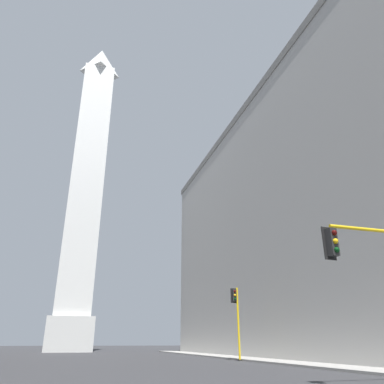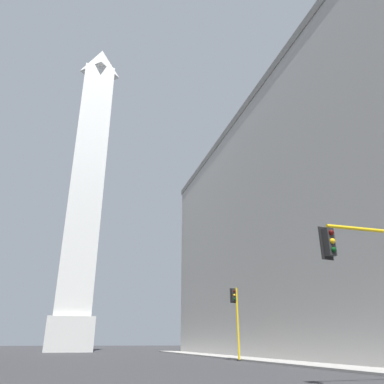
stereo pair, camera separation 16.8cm
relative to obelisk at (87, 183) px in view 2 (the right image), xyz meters
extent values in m
cube|color=gray|center=(17.39, -43.56, -30.62)|extent=(5.00, 81.67, 0.15)
cube|color=#B2AFAA|center=(29.24, -34.92, -16.62)|extent=(22.71, 58.12, 28.15)
cube|color=slate|center=(29.24, -34.92, -2.10)|extent=(22.94, 58.70, 0.90)
cube|color=silver|center=(0.00, 0.00, -27.92)|extent=(7.68, 7.68, 5.55)
cube|color=silver|center=(0.00, 0.00, 0.76)|extent=(6.14, 6.14, 51.81)
pyramid|color=silver|center=(0.00, 0.00, 30.04)|extent=(6.14, 6.14, 6.75)
cylinder|color=yellow|center=(12.27, -58.82, -24.88)|extent=(4.89, 0.14, 0.14)
cube|color=black|center=(9.82, -58.82, -25.55)|extent=(0.38, 0.38, 1.10)
cube|color=black|center=(9.80, -58.64, -25.55)|extent=(0.58, 0.10, 1.32)
sphere|color=#410907|center=(9.85, -59.01, -25.20)|extent=(0.22, 0.22, 0.22)
sphere|color=yellow|center=(9.85, -59.01, -25.55)|extent=(0.22, 0.22, 0.22)
sphere|color=#073410|center=(9.85, -59.01, -25.89)|extent=(0.22, 0.22, 0.22)
cylinder|color=yellow|center=(14.72, -37.87, -27.57)|extent=(0.18, 0.18, 6.25)
cylinder|color=#262626|center=(14.72, -37.87, -30.64)|extent=(0.40, 0.40, 0.10)
cube|color=black|center=(14.43, -37.87, -25.14)|extent=(0.35, 0.35, 1.10)
cube|color=black|center=(14.44, -37.69, -25.14)|extent=(0.58, 0.05, 1.32)
sphere|color=#410907|center=(14.43, -38.06, -24.80)|extent=(0.22, 0.22, 0.22)
sphere|color=yellow|center=(14.43, -38.06, -25.14)|extent=(0.22, 0.22, 0.22)
sphere|color=#073410|center=(14.43, -38.06, -25.49)|extent=(0.22, 0.22, 0.22)
camera|label=1|loc=(0.46, -70.98, -29.19)|focal=35.00mm
camera|label=2|loc=(0.62, -71.02, -29.19)|focal=35.00mm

